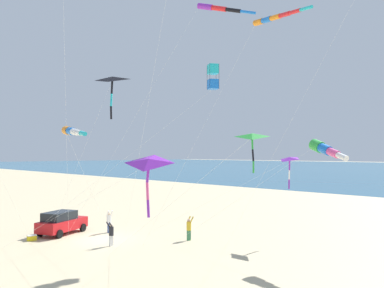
% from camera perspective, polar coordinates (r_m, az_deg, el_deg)
% --- Properties ---
extents(ground_plane, '(600.00, 600.00, 0.00)m').
position_cam_1_polar(ground_plane, '(32.26, -12.99, -13.00)').
color(ground_plane, '#C6B58C').
extents(parked_car, '(4.68, 3.43, 1.85)m').
position_cam_1_polar(parked_car, '(34.62, -18.10, -10.56)').
color(parked_car, red).
rests_on(parked_car, ground_plane).
extents(cooler_box, '(0.62, 0.42, 0.42)m').
position_cam_1_polar(cooler_box, '(33.02, -21.86, -12.29)').
color(cooler_box, yellow).
rests_on(cooler_box, ground_plane).
extents(person_adult_flyer, '(0.54, 0.43, 1.73)m').
position_cam_1_polar(person_adult_flyer, '(29.47, -11.45, -12.27)').
color(person_adult_flyer, silver).
rests_on(person_adult_flyer, ground_plane).
extents(person_child_green_jacket, '(0.49, 0.61, 1.87)m').
position_cam_1_polar(person_child_green_jacket, '(34.27, -11.74, -10.59)').
color(person_child_green_jacket, '#335199').
rests_on(person_child_green_jacket, ground_plane).
extents(person_child_grey_jacket, '(0.52, 0.40, 1.78)m').
position_cam_1_polar(person_child_grey_jacket, '(30.68, -0.44, -11.80)').
color(person_child_grey_jacket, '#3D7F51').
rests_on(person_child_grey_jacket, ground_plane).
extents(kite_windsock_magenta_far_left, '(5.34, 11.31, 7.47)m').
position_cam_1_polar(kite_windsock_magenta_far_left, '(26.09, 18.34, -0.69)').
color(kite_windsock_magenta_far_left, green).
rests_on(kite_windsock_magenta_far_left, ground_plane).
extents(kite_windsock_purple_drifting, '(9.10, 11.40, 18.25)m').
position_cam_1_polar(kite_windsock_purple_drifting, '(32.18, 3.67, 18.70)').
color(kite_windsock_purple_drifting, purple).
rests_on(kite_windsock_purple_drifting, ground_plane).
extents(kite_delta_small_distant, '(4.42, 5.10, 12.61)m').
position_cam_1_polar(kite_delta_small_distant, '(31.37, -11.34, 8.94)').
color(kite_delta_small_distant, black).
rests_on(kite_delta_small_distant, ground_plane).
extents(kite_delta_long_streamer_left, '(6.16, 10.87, 6.39)m').
position_cam_1_polar(kite_delta_long_streamer_left, '(30.22, 13.67, -2.19)').
color(kite_delta_long_streamer_left, purple).
rests_on(kite_delta_long_streamer_left, ground_plane).
extents(kite_box_white_trailing, '(8.77, 12.55, 12.81)m').
position_cam_1_polar(kite_box_white_trailing, '(28.60, 2.98, 9.52)').
color(kite_box_white_trailing, '#1EB7C6').
rests_on(kite_box_white_trailing, ground_plane).
extents(kite_delta_checkered_midright, '(1.60, 12.83, 7.47)m').
position_cam_1_polar(kite_delta_checkered_midright, '(16.72, 8.43, 0.93)').
color(kite_delta_checkered_midright, green).
rests_on(kite_delta_checkered_midright, ground_plane).
extents(kite_windsock_long_streamer_right, '(3.88, 12.63, 15.25)m').
position_cam_1_polar(kite_windsock_long_streamer_right, '(25.71, 11.40, 17.14)').
color(kite_windsock_long_streamer_right, orange).
rests_on(kite_windsock_long_streamer_right, ground_plane).
extents(kite_windsock_black_fish_shape, '(7.07, 8.27, 8.26)m').
position_cam_1_polar(kite_windsock_black_fish_shape, '(24.92, -16.71, 1.72)').
color(kite_windsock_black_fish_shape, orange).
rests_on(kite_windsock_black_fish_shape, ground_plane).
extents(kite_delta_yellow_midlevel, '(4.35, 13.31, 6.54)m').
position_cam_1_polar(kite_delta_yellow_midlevel, '(21.52, -6.25, -2.78)').
color(kite_delta_yellow_midlevel, purple).
rests_on(kite_delta_yellow_midlevel, ground_plane).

